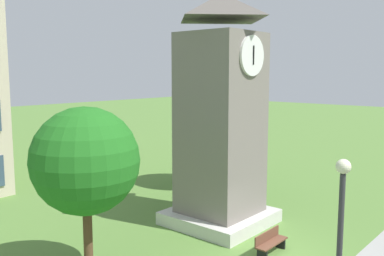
# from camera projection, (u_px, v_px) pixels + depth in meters

# --- Properties ---
(clock_tower) EXTENTS (4.35, 4.35, 10.74)m
(clock_tower) POSITION_uv_depth(u_px,v_px,m) (221.00, 124.00, 19.81)
(clock_tower) COLOR slate
(clock_tower) RESTS_ON ground
(park_bench) EXTENTS (1.80, 0.50, 0.88)m
(park_bench) POSITION_uv_depth(u_px,v_px,m) (270.00, 242.00, 16.93)
(park_bench) COLOR brown
(park_bench) RESTS_ON ground
(street_lamp) EXTENTS (0.36, 0.36, 5.17)m
(street_lamp) POSITION_uv_depth(u_px,v_px,m) (340.00, 237.00, 10.22)
(street_lamp) COLOR #333338
(street_lamp) RESTS_ON ground
(tree_near_tower) EXTENTS (4.23, 4.23, 6.15)m
(tree_near_tower) POSITION_uv_depth(u_px,v_px,m) (209.00, 124.00, 26.37)
(tree_near_tower) COLOR #513823
(tree_near_tower) RESTS_ON ground
(tree_by_building) EXTENTS (3.74, 3.74, 6.07)m
(tree_by_building) POSITION_uv_depth(u_px,v_px,m) (85.00, 161.00, 14.46)
(tree_by_building) COLOR #513823
(tree_by_building) RESTS_ON ground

